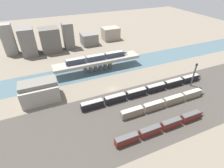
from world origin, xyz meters
TOP-DOWN VIEW (x-y plane):
  - ground_plane at (0.00, 0.00)m, footprint 400.00×400.00m
  - railbed_yard at (0.00, -24.00)m, footprint 280.00×42.00m
  - river_water at (0.00, 24.90)m, footprint 320.00×21.26m
  - bridge at (0.00, 24.90)m, footprint 59.06×9.62m
  - train_on_bridge at (0.34, 24.90)m, footprint 43.50×3.19m
  - train_yard_near at (7.77, -36.98)m, footprint 46.14×2.63m
  - train_yard_mid at (18.97, -24.26)m, footprint 51.51×2.73m
  - train_yard_far at (16.82, -11.54)m, footprint 78.24×2.87m
  - warehouse_building at (-38.61, 5.91)m, footprint 18.83×12.50m
  - signal_tower at (44.23, -15.60)m, footprint 1.00×0.84m
  - city_block_far_left at (-55.03, 77.37)m, footprint 8.82×8.28m
  - city_block_left at (-41.48, 70.98)m, footprint 11.28×14.93m
  - city_block_center at (-24.70, 70.82)m, footprint 15.15×13.77m
  - city_block_right at (-9.59, 72.07)m, footprint 8.22×9.09m
  - city_block_far_right at (8.86, 73.62)m, footprint 13.89×13.16m
  - city_block_tall at (31.94, 78.40)m, footprint 15.76×12.03m

SIDE VIEW (x-z plane):
  - ground_plane at x=0.00m, z-range 0.00..0.00m
  - river_water at x=0.00m, z-range 0.00..0.01m
  - railbed_yard at x=0.00m, z-range 0.00..0.01m
  - train_yard_near at x=7.77m, z-range -0.04..3.76m
  - train_yard_mid at x=18.97m, z-range -0.04..4.06m
  - train_yard_far at x=16.82m, z-range -0.03..4.06m
  - city_block_far_right at x=8.86m, z-range 0.00..10.06m
  - warehouse_building at x=-38.61m, z-range -0.28..10.95m
  - city_block_tall at x=31.94m, z-range 0.00..11.45m
  - bridge at x=0.00m, z-range 2.11..9.62m
  - signal_tower at x=44.23m, z-range -0.01..14.67m
  - train_on_bridge at x=0.34m, z-range 7.46..10.99m
  - city_block_center at x=-24.70m, z-range 0.00..19.41m
  - city_block_left at x=-41.48m, z-range 0.00..21.31m
  - city_block_right at x=-9.59m, z-range 0.00..21.36m
  - city_block_far_left at x=-55.03m, z-range 0.00..24.00m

